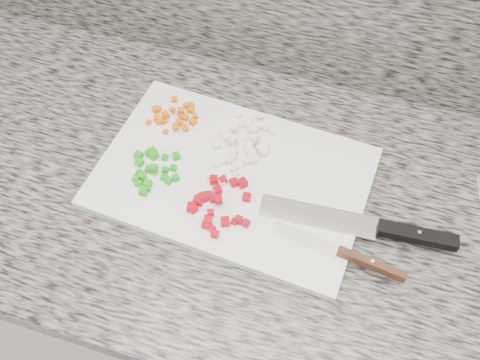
# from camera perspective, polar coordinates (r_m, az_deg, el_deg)

# --- Properties ---
(cabinet) EXTENTS (3.92, 0.62, 0.86)m
(cabinet) POSITION_cam_1_polar(r_m,az_deg,el_deg) (1.33, 2.05, -12.68)
(cabinet) COLOR white
(cabinet) RESTS_ON ground
(countertop) EXTENTS (3.96, 0.64, 0.04)m
(countertop) POSITION_cam_1_polar(r_m,az_deg,el_deg) (0.93, 2.87, -2.31)
(countertop) COLOR #68645C
(countertop) RESTS_ON cabinet
(cutting_board) EXTENTS (0.48, 0.34, 0.02)m
(cutting_board) POSITION_cam_1_polar(r_m,az_deg,el_deg) (0.92, -0.81, 0.31)
(cutting_board) COLOR silver
(cutting_board) RESTS_ON countertop
(carrot_pile) EXTENTS (0.09, 0.09, 0.02)m
(carrot_pile) POSITION_cam_1_polar(r_m,az_deg,el_deg) (1.00, -7.01, 6.76)
(carrot_pile) COLOR #D65C04
(carrot_pile) RESTS_ON cutting_board
(onion_pile) EXTENTS (0.10, 0.12, 0.02)m
(onion_pile) POSITION_cam_1_polar(r_m,az_deg,el_deg) (0.95, 0.67, 4.40)
(onion_pile) COLOR silver
(onion_pile) RESTS_ON cutting_board
(green_pepper_pile) EXTENTS (0.09, 0.10, 0.02)m
(green_pepper_pile) POSITION_cam_1_polar(r_m,az_deg,el_deg) (0.93, -9.39, 1.06)
(green_pepper_pile) COLOR #17990D
(green_pepper_pile) RESTS_ON cutting_board
(red_pepper_pile) EXTENTS (0.11, 0.12, 0.02)m
(red_pepper_pile) POSITION_cam_1_polar(r_m,az_deg,el_deg) (0.88, -2.62, -2.54)
(red_pepper_pile) COLOR #A4020E
(red_pepper_pile) RESTS_ON cutting_board
(garlic_pile) EXTENTS (0.06, 0.06, 0.01)m
(garlic_pile) POSITION_cam_1_polar(r_m,az_deg,el_deg) (0.92, -1.66, 0.83)
(garlic_pile) COLOR beige
(garlic_pile) RESTS_ON cutting_board
(chef_knife) EXTENTS (0.32, 0.05, 0.02)m
(chef_knife) POSITION_cam_1_polar(r_m,az_deg,el_deg) (0.88, 14.99, -5.04)
(chef_knife) COLOR silver
(chef_knife) RESTS_ON cutting_board
(paring_knife) EXTENTS (0.22, 0.05, 0.02)m
(paring_knife) POSITION_cam_1_polar(r_m,az_deg,el_deg) (0.85, 12.05, -8.08)
(paring_knife) COLOR silver
(paring_knife) RESTS_ON cutting_board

